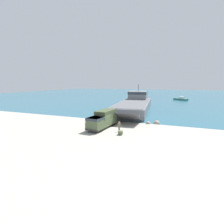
{
  "coord_description": "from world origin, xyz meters",
  "views": [
    {
      "loc": [
        12.14,
        -28.6,
        8.35
      ],
      "look_at": [
        -1.12,
        4.57,
        2.29
      ],
      "focal_mm": 28.0,
      "sensor_mm": 36.0,
      "label": 1
    }
  ],
  "objects_px": {
    "soldier_on_ramp": "(119,126)",
    "moored_boat_a": "(181,99)",
    "military_truck": "(103,119)",
    "moored_boat_b": "(139,99)",
    "mooring_bollard": "(93,118)",
    "landing_craft": "(135,103)",
    "cargo_crate": "(121,133)"
  },
  "relations": [
    {
      "from": "mooring_bollard",
      "to": "cargo_crate",
      "type": "bearing_deg",
      "value": -42.3
    },
    {
      "from": "landing_craft",
      "to": "cargo_crate",
      "type": "relative_size",
      "value": 45.9
    },
    {
      "from": "moored_boat_b",
      "to": "mooring_bollard",
      "type": "bearing_deg",
      "value": 139.98
    },
    {
      "from": "moored_boat_a",
      "to": "military_truck",
      "type": "bearing_deg",
      "value": -154.8
    },
    {
      "from": "moored_boat_a",
      "to": "mooring_bollard",
      "type": "relative_size",
      "value": 9.2
    },
    {
      "from": "landing_craft",
      "to": "mooring_bollard",
      "type": "height_order",
      "value": "landing_craft"
    },
    {
      "from": "landing_craft",
      "to": "moored_boat_a",
      "type": "distance_m",
      "value": 38.59
    },
    {
      "from": "moored_boat_a",
      "to": "moored_boat_b",
      "type": "distance_m",
      "value": 20.19
    },
    {
      "from": "military_truck",
      "to": "cargo_crate",
      "type": "bearing_deg",
      "value": 60.56
    },
    {
      "from": "moored_boat_a",
      "to": "moored_boat_b",
      "type": "height_order",
      "value": "moored_boat_a"
    },
    {
      "from": "military_truck",
      "to": "cargo_crate",
      "type": "relative_size",
      "value": 10.33
    },
    {
      "from": "landing_craft",
      "to": "moored_boat_b",
      "type": "xyz_separation_m",
      "value": [
        -5.45,
        28.37,
        -1.42
      ]
    },
    {
      "from": "moored_boat_b",
      "to": "mooring_bollard",
      "type": "distance_m",
      "value": 46.8
    },
    {
      "from": "moored_boat_a",
      "to": "mooring_bollard",
      "type": "height_order",
      "value": "moored_boat_a"
    },
    {
      "from": "military_truck",
      "to": "moored_boat_b",
      "type": "distance_m",
      "value": 52.93
    },
    {
      "from": "landing_craft",
      "to": "military_truck",
      "type": "height_order",
      "value": "landing_craft"
    },
    {
      "from": "mooring_bollard",
      "to": "cargo_crate",
      "type": "height_order",
      "value": "mooring_bollard"
    },
    {
      "from": "moored_boat_b",
      "to": "cargo_crate",
      "type": "height_order",
      "value": "moored_boat_b"
    },
    {
      "from": "moored_boat_a",
      "to": "cargo_crate",
      "type": "relative_size",
      "value": 8.64
    },
    {
      "from": "mooring_bollard",
      "to": "military_truck",
      "type": "bearing_deg",
      "value": -48.54
    },
    {
      "from": "military_truck",
      "to": "moored_boat_b",
      "type": "relative_size",
      "value": 1.07
    },
    {
      "from": "moored_boat_a",
      "to": "cargo_crate",
      "type": "height_order",
      "value": "moored_boat_a"
    },
    {
      "from": "soldier_on_ramp",
      "to": "moored_boat_a",
      "type": "height_order",
      "value": "soldier_on_ramp"
    },
    {
      "from": "military_truck",
      "to": "moored_boat_a",
      "type": "relative_size",
      "value": 1.2
    },
    {
      "from": "landing_craft",
      "to": "mooring_bollard",
      "type": "relative_size",
      "value": 48.89
    },
    {
      "from": "landing_craft",
      "to": "moored_boat_b",
      "type": "height_order",
      "value": "landing_craft"
    },
    {
      "from": "landing_craft",
      "to": "moored_boat_a",
      "type": "xyz_separation_m",
      "value": [
        13.13,
        36.27,
        -1.32
      ]
    },
    {
      "from": "soldier_on_ramp",
      "to": "military_truck",
      "type": "bearing_deg",
      "value": -167.5
    },
    {
      "from": "military_truck",
      "to": "soldier_on_ramp",
      "type": "xyz_separation_m",
      "value": [
        3.66,
        -1.24,
        -0.59
      ]
    },
    {
      "from": "soldier_on_ramp",
      "to": "mooring_bollard",
      "type": "relative_size",
      "value": 2.42
    },
    {
      "from": "soldier_on_ramp",
      "to": "moored_boat_a",
      "type": "bearing_deg",
      "value": 112.61
    },
    {
      "from": "soldier_on_ramp",
      "to": "moored_boat_b",
      "type": "bearing_deg",
      "value": 130.95
    }
  ]
}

